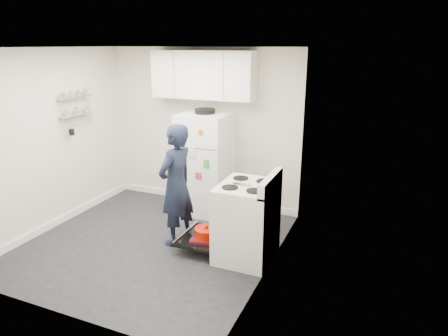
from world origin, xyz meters
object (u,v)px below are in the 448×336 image
at_px(electric_range, 246,222).
at_px(open_oven_door, 204,235).
at_px(refrigerator, 206,163).
at_px(person, 176,185).

distance_m(electric_range, open_oven_door, 0.62).
xyz_separation_m(refrigerator, person, (0.09, -1.08, 0.02)).
distance_m(refrigerator, person, 1.09).
relative_size(electric_range, open_oven_door, 1.55).
relative_size(refrigerator, person, 1.02).
bearing_deg(electric_range, open_oven_door, -177.69).
relative_size(open_oven_door, person, 0.44).
bearing_deg(electric_range, person, 178.94).
bearing_deg(person, open_oven_door, 94.71).
xyz_separation_m(open_oven_door, person, (-0.41, 0.04, 0.61)).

